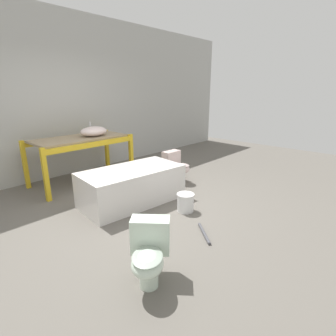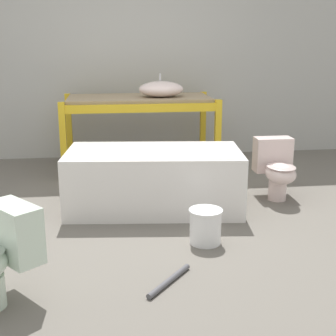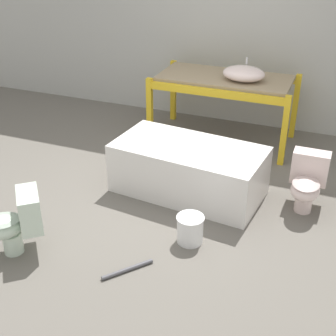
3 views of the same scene
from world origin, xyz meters
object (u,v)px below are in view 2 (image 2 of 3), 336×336
(bathtub_main, at_px, (154,175))
(bucket_white, at_px, (205,225))
(toilet_far, at_px, (277,166))
(sink_basin, at_px, (161,89))

(bathtub_main, bearing_deg, bucket_white, -63.45)
(toilet_far, bearing_deg, bucket_white, -132.87)
(bathtub_main, distance_m, bucket_white, 0.91)
(bathtub_main, bearing_deg, sink_basin, 86.64)
(toilet_far, relative_size, bucket_white, 2.16)
(toilet_far, height_order, bucket_white, toilet_far)
(bathtub_main, xyz_separation_m, bucket_white, (0.31, -0.83, -0.17))
(sink_basin, xyz_separation_m, toilet_far, (1.00, -1.22, -0.64))
(bathtub_main, height_order, bucket_white, bathtub_main)
(sink_basin, height_order, bathtub_main, sink_basin)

